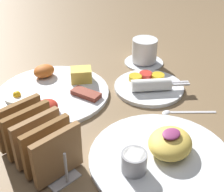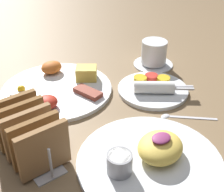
{
  "view_description": "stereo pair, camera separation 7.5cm",
  "coord_description": "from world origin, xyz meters",
  "px_view_note": "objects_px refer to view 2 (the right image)",
  "views": [
    {
      "loc": [
        -0.4,
        -0.41,
        0.44
      ],
      "look_at": [
        0.04,
        0.04,
        0.03
      ],
      "focal_mm": 50.0,
      "sensor_mm": 36.0,
      "label": 1
    },
    {
      "loc": [
        -0.34,
        -0.46,
        0.44
      ],
      "look_at": [
        0.04,
        0.04,
        0.03
      ],
      "focal_mm": 50.0,
      "sensor_mm": 36.0,
      "label": 2
    }
  ],
  "objects_px": {
    "coffee_cup": "(154,54)",
    "toast_rack": "(29,134)",
    "plate_foreground": "(150,158)",
    "plate_condiments": "(153,88)",
    "plate_breakfast": "(58,87)"
  },
  "relations": [
    {
      "from": "coffee_cup",
      "to": "toast_rack",
      "type": "bearing_deg",
      "value": -163.62
    },
    {
      "from": "plate_condiments",
      "to": "coffee_cup",
      "type": "relative_size",
      "value": 1.55
    },
    {
      "from": "plate_foreground",
      "to": "coffee_cup",
      "type": "xyz_separation_m",
      "value": [
        0.3,
        0.3,
        0.02
      ]
    },
    {
      "from": "plate_breakfast",
      "to": "coffee_cup",
      "type": "bearing_deg",
      "value": -8.38
    },
    {
      "from": "toast_rack",
      "to": "plate_foreground",
      "type": "bearing_deg",
      "value": -44.47
    },
    {
      "from": "toast_rack",
      "to": "coffee_cup",
      "type": "xyz_separation_m",
      "value": [
        0.47,
        0.14,
        -0.01
      ]
    },
    {
      "from": "plate_foreground",
      "to": "toast_rack",
      "type": "relative_size",
      "value": 1.58
    },
    {
      "from": "plate_foreground",
      "to": "toast_rack",
      "type": "distance_m",
      "value": 0.24
    },
    {
      "from": "plate_condiments",
      "to": "plate_foreground",
      "type": "bearing_deg",
      "value": -134.81
    },
    {
      "from": "plate_condiments",
      "to": "plate_breakfast",
      "type": "bearing_deg",
      "value": 141.49
    },
    {
      "from": "toast_rack",
      "to": "coffee_cup",
      "type": "distance_m",
      "value": 0.49
    },
    {
      "from": "plate_breakfast",
      "to": "plate_condiments",
      "type": "xyz_separation_m",
      "value": [
        0.2,
        -0.16,
        0.0
      ]
    },
    {
      "from": "plate_foreground",
      "to": "coffee_cup",
      "type": "bearing_deg",
      "value": 45.52
    },
    {
      "from": "plate_breakfast",
      "to": "toast_rack",
      "type": "xyz_separation_m",
      "value": [
        -0.16,
        -0.18,
        0.04
      ]
    },
    {
      "from": "plate_foreground",
      "to": "coffee_cup",
      "type": "distance_m",
      "value": 0.42
    }
  ]
}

